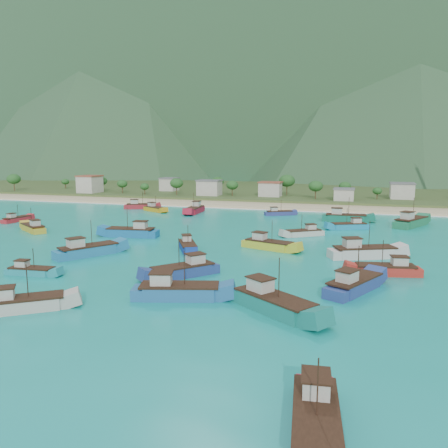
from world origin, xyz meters
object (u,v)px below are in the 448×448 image
(boat_8, at_px, (316,421))
(boat_22, at_px, (411,222))
(boat_16, at_px, (140,206))
(boat_30, at_px, (33,228))
(boat_9, at_px, (178,292))
(boat_13, at_px, (184,271))
(boat_6, at_px, (279,213))
(boat_4, at_px, (273,304))
(boat_12, at_px, (349,226))
(boat_20, at_px, (387,270))
(boat_5, at_px, (31,272))
(boat_23, at_px, (132,233))
(boat_17, at_px, (268,245))
(boat_24, at_px, (188,247))
(boat_29, at_px, (22,305))
(boat_0, at_px, (195,210))
(boat_11, at_px, (354,286))
(boat_27, at_px, (345,218))
(boat_26, at_px, (304,233))
(boat_19, at_px, (363,253))
(boat_2, at_px, (88,251))
(boat_28, at_px, (155,209))
(boat_21, at_px, (16,220))

(boat_8, xyz_separation_m, boat_22, (15.57, 95.96, 0.33))
(boat_16, relative_size, boat_30, 1.08)
(boat_9, bearing_deg, boat_13, -178.24)
(boat_16, height_order, boat_22, boat_22)
(boat_6, height_order, boat_13, boat_13)
(boat_4, xyz_separation_m, boat_13, (-16.40, 11.25, -0.13))
(boat_12, xyz_separation_m, boat_16, (-71.59, 21.76, 0.13))
(boat_8, bearing_deg, boat_20, -105.82)
(boat_6, relative_size, boat_8, 0.84)
(boat_4, bearing_deg, boat_13, -89.88)
(boat_5, bearing_deg, boat_16, -169.90)
(boat_9, height_order, boat_22, boat_22)
(boat_13, height_order, boat_23, boat_23)
(boat_17, xyz_separation_m, boat_24, (-15.31, -5.68, -0.16))
(boat_17, distance_m, boat_29, 49.05)
(boat_30, bearing_deg, boat_20, -68.53)
(boat_0, height_order, boat_17, boat_0)
(boat_16, bearing_deg, boat_11, 20.77)
(boat_13, height_order, boat_27, boat_27)
(boat_26, bearing_deg, boat_20, 173.87)
(boat_9, bearing_deg, boat_17, 154.86)
(boat_4, distance_m, boat_19, 34.37)
(boat_6, bearing_deg, boat_4, -17.00)
(boat_23, xyz_separation_m, boat_27, (46.74, 39.05, 0.02))
(boat_2, height_order, boat_20, boat_2)
(boat_11, height_order, boat_17, boat_11)
(boat_8, bearing_deg, boat_11, -100.38)
(boat_8, distance_m, boat_28, 121.66)
(boat_8, relative_size, boat_23, 0.86)
(boat_22, bearing_deg, boat_19, -78.02)
(boat_17, relative_size, boat_22, 0.82)
(boat_8, relative_size, boat_9, 0.88)
(boat_29, bearing_deg, boat_23, 156.73)
(boat_2, height_order, boat_13, boat_2)
(boat_12, bearing_deg, boat_26, 118.87)
(boat_4, distance_m, boat_23, 56.26)
(boat_28, relative_size, boat_30, 0.93)
(boat_0, distance_m, boat_19, 71.94)
(boat_16, distance_m, boat_20, 101.72)
(boat_5, distance_m, boat_21, 62.23)
(boat_12, relative_size, boat_21, 1.13)
(boat_20, bearing_deg, boat_11, 143.44)
(boat_8, xyz_separation_m, boat_30, (-75.25, 59.67, -0.01))
(boat_8, bearing_deg, boat_27, -96.00)
(boat_11, distance_m, boat_19, 21.55)
(boat_0, xyz_separation_m, boat_17, (34.14, -46.90, -0.12))
(boat_5, height_order, boat_17, boat_17)
(boat_2, xyz_separation_m, boat_28, (-16.88, 62.65, -0.27))
(boat_24, bearing_deg, boat_5, 25.95)
(boat_16, xyz_separation_m, boat_22, (87.15, -12.68, 0.29))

